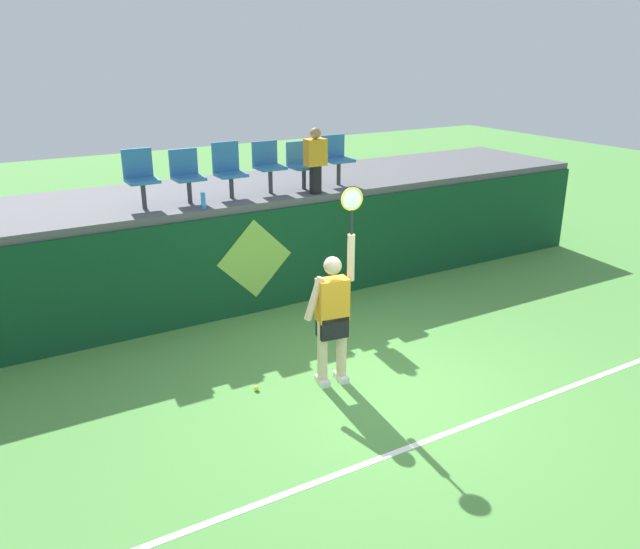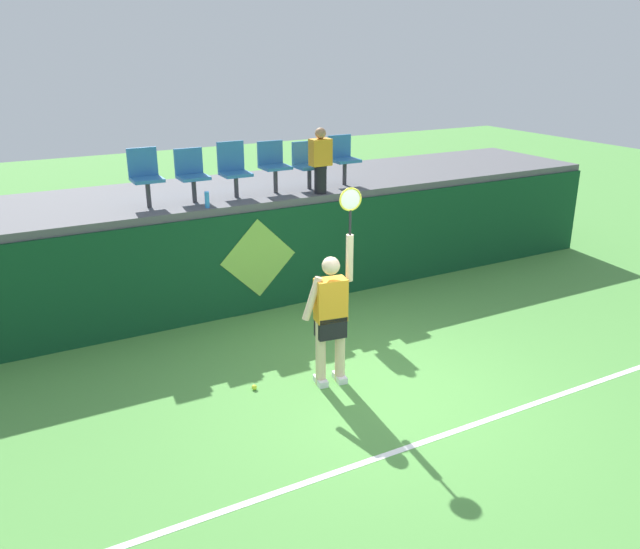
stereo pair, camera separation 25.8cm
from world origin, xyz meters
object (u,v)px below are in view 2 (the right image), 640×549
Objects in this scene: tennis_player at (331,314)px; spectator_0 at (320,160)px; stadium_chair_2 at (234,167)px; stadium_chair_4 at (307,162)px; stadium_chair_3 at (273,163)px; stadium_chair_0 at (145,174)px; tennis_ball at (254,387)px; water_bottle at (207,200)px; stadium_chair_5 at (343,156)px; stadium_chair_1 at (191,172)px.

spectator_0 reaches higher than tennis_player.
stadium_chair_2 is 1.39m from spectator_0.
spectator_0 is at bearing -90.00° from stadium_chair_4.
stadium_chair_0 is at bearing 179.86° from stadium_chair_3.
water_bottle is at bearing 82.09° from tennis_ball.
stadium_chair_2 is at bearing 179.54° from stadium_chair_4.
stadium_chair_4 is at bearing -179.96° from stadium_chair_5.
water_bottle is at bearing -84.71° from stadium_chair_1.
stadium_chair_1 reaches higher than tennis_ball.
tennis_ball is at bearing 163.08° from tennis_player.
spectator_0 is (1.31, -0.47, 0.08)m from stadium_chair_2.
tennis_player is at bearing -77.48° from water_bottle.
tennis_ball is 0.08× the size of stadium_chair_1.
stadium_chair_0 is 1.00× the size of stadium_chair_2.
stadium_chair_5 is 0.82m from spectator_0.
water_bottle is at bearing 102.52° from tennis_player.
stadium_chair_5 is at bearing -0.29° from stadium_chair_2.
stadium_chair_5 is at bearing 0.04° from stadium_chair_4.
stadium_chair_3 is (1.37, -0.00, 0.02)m from stadium_chair_1.
stadium_chair_4 is (2.70, -0.00, -0.05)m from stadium_chair_0.
stadium_chair_2 is at bearing 89.25° from tennis_player.
tennis_ball is 3.66m from stadium_chair_1.
tennis_player reaches higher than tennis_ball.
spectator_0 reaches higher than stadium_chair_0.
stadium_chair_3 reaches higher than tennis_player.
stadium_chair_5 reaches higher than stadium_chair_1.
stadium_chair_0 is 3.38m from stadium_chair_5.
stadium_chair_3 is at bearing -179.97° from stadium_chair_5.
stadium_chair_1 is 0.98× the size of stadium_chair_3.
stadium_chair_3 is (1.66, 2.93, 2.20)m from tennis_ball.
tennis_ball is 3.79m from stadium_chair_2.
tennis_player is 3.72m from stadium_chair_0.
water_bottle is 0.98m from stadium_chair_0.
stadium_chair_3 is 1.30m from stadium_chair_5.
water_bottle is (0.33, 2.41, 1.85)m from tennis_ball.
stadium_chair_2 is at bearing 160.33° from spectator_0.
stadium_chair_0 is at bearing 179.92° from stadium_chair_5.
stadium_chair_1 is at bearing 95.29° from water_bottle.
stadium_chair_5 is (2.63, 0.52, 0.36)m from water_bottle.
stadium_chair_2 is (1.39, 0.01, -0.03)m from stadium_chair_0.
stadium_chair_4 is (1.35, 3.21, 1.25)m from tennis_player.
stadium_chair_0 is (-1.35, 3.22, 1.30)m from tennis_player.
stadium_chair_5 is (3.38, -0.00, -0.01)m from stadium_chair_0.
tennis_player is 3.06× the size of stadium_chair_3.
stadium_chair_0 reaches higher than tennis_ball.
stadium_chair_0 is 0.70m from stadium_chair_1.
stadium_chair_5 reaches higher than stadium_chair_3.
water_bottle is 0.28× the size of stadium_chair_2.
stadium_chair_0 is at bearing 179.90° from stadium_chair_4.
stadium_chair_0 reaches higher than stadium_chair_1.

